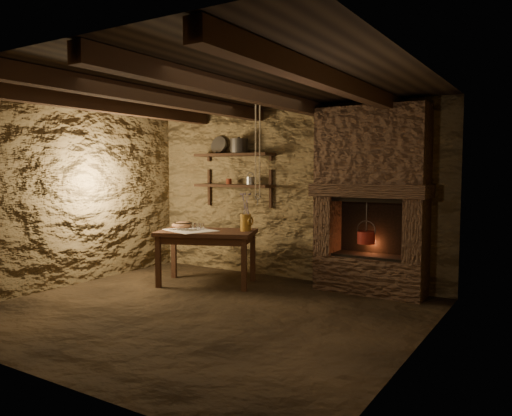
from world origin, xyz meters
The scene contains 25 objects.
floor centered at (0.00, 0.00, 0.00)m, with size 4.50×4.50×0.00m, color black.
back_wall centered at (0.00, 2.00, 1.20)m, with size 4.50×0.04×2.40m, color brown.
front_wall centered at (0.00, -2.00, 1.20)m, with size 4.50×0.04×2.40m, color brown.
left_wall centered at (-2.25, 0.00, 1.20)m, with size 0.04×4.00×2.40m, color brown.
right_wall centered at (2.25, 0.00, 1.20)m, with size 0.04×4.00×2.40m, color brown.
ceiling centered at (0.00, 0.00, 2.40)m, with size 4.50×4.00×0.04m, color black.
beam_far_left centered at (-1.50, 0.00, 2.31)m, with size 0.14×3.95×0.16m, color black.
beam_mid_left centered at (-0.50, 0.00, 2.31)m, with size 0.14×3.95×0.16m, color black.
beam_mid_right centered at (0.50, 0.00, 2.31)m, with size 0.14×3.95×0.16m, color black.
beam_far_right centered at (1.50, 0.00, 2.31)m, with size 0.14×3.95×0.16m, color black.
shelf_lower centered at (-0.85, 1.84, 1.30)m, with size 1.25×0.30×0.04m, color black.
shelf_upper centered at (-0.85, 1.84, 1.75)m, with size 1.25×0.30×0.04m, color black.
hearth centered at (1.25, 1.77, 1.23)m, with size 1.43×0.51×2.30m.
work_table centered at (-0.76, 1.06, 0.39)m, with size 1.44×1.14×0.72m.
linen_cloth centered at (-0.94, 0.96, 0.73)m, with size 0.64×0.51×0.01m, color silver.
pewter_cutlery_row centered at (-0.94, 0.94, 0.74)m, with size 0.53×0.21×0.01m, color gray, non-canonical shape.
drinking_glasses centered at (-0.92, 1.08, 0.77)m, with size 0.21×0.06×0.08m, color white, non-canonical shape.
stoneware_jug centered at (-0.30, 1.31, 0.94)m, with size 0.18×0.18×0.51m.
wooden_bowl centered at (-1.25, 1.15, 0.76)m, with size 0.30×0.30×0.11m, color #AA7049.
iron_stockpot centered at (-0.76, 1.84, 1.86)m, with size 0.25×0.25×0.19m, color #312E2B.
tin_pan centered at (-1.19, 1.94, 1.90)m, with size 0.27×0.27×0.04m, color gray.
small_kettle centered at (-0.56, 1.84, 1.38)m, with size 0.16×0.12×0.17m, color gray, non-canonical shape.
rusty_tin centered at (-0.94, 1.84, 1.36)m, with size 0.08×0.08×0.08m, color #521C10.
red_pot centered at (1.21, 1.72, 0.71)m, with size 0.24×0.23×0.54m.
hanging_ropes centered at (0.05, 1.05, 1.80)m, with size 0.08×0.08×1.20m, color beige, non-canonical shape.
Camera 1 is at (3.29, -4.18, 1.53)m, focal length 35.00 mm.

